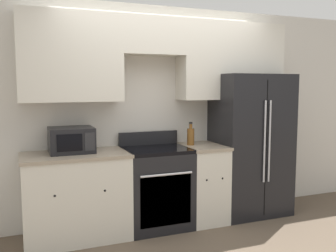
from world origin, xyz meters
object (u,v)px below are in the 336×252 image
Objects in this scene: oven_range at (156,187)px; microwave at (71,140)px; refrigerator at (249,144)px; bottle at (191,136)px.

microwave is at bearing 175.24° from oven_range.
oven_range is at bearing -4.76° from microwave.
refrigerator reaches higher than microwave.
refrigerator is 3.84× the size of microwave.
refrigerator is at bearing -1.55° from bottle.
oven_range is 3.91× the size of bottle.
refrigerator is at bearing 1.90° from oven_range.
refrigerator is 6.40× the size of bottle.
bottle is at bearing 178.45° from refrigerator.
bottle is (-0.82, 0.02, 0.15)m from refrigerator.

